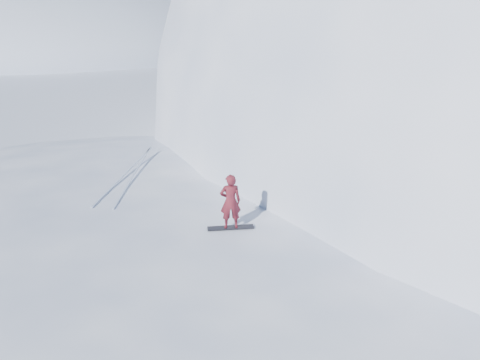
{
  "coord_description": "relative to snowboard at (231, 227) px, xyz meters",
  "views": [
    {
      "loc": [
        6.48,
        -8.53,
        8.86
      ],
      "look_at": [
        2.97,
        3.9,
        3.5
      ],
      "focal_mm": 35.0,
      "sensor_mm": 36.0,
      "label": 1
    }
  ],
  "objects": [
    {
      "name": "ground",
      "position": [
        -2.97,
        -2.9,
        -2.41
      ],
      "size": [
        400.0,
        400.0,
        0.0
      ],
      "primitive_type": "plane",
      "color": "white",
      "rests_on": "ground"
    },
    {
      "name": "near_ridge",
      "position": [
        -1.97,
        0.1,
        -2.41
      ],
      "size": [
        36.0,
        28.0,
        4.8
      ],
      "primitive_type": "ellipsoid",
      "color": "white",
      "rests_on": "ground"
    },
    {
      "name": "peak_shoulder",
      "position": [
        7.03,
        17.1,
        -2.41
      ],
      "size": [
        28.0,
        24.0,
        18.0
      ],
      "primitive_type": "ellipsoid",
      "color": "white",
      "rests_on": "ground"
    },
    {
      "name": "far_ridge_c",
      "position": [
        -42.97,
        107.1,
        -2.41
      ],
      "size": [
        140.0,
        90.0,
        36.0
      ],
      "primitive_type": "ellipsoid",
      "color": "white",
      "rests_on": "ground"
    },
    {
      "name": "wind_bumps",
      "position": [
        -3.53,
        -0.78,
        -2.41
      ],
      "size": [
        16.0,
        14.4,
        1.0
      ],
      "color": "white",
      "rests_on": "ground"
    },
    {
      "name": "snowboard",
      "position": [
        0.0,
        0.0,
        0.0
      ],
      "size": [
        1.34,
        0.75,
        0.02
      ],
      "primitive_type": "cube",
      "rotation": [
        0.0,
        0.0,
        0.4
      ],
      "color": "black",
      "rests_on": "near_ridge"
    },
    {
      "name": "snowboarder",
      "position": [
        0.0,
        0.0,
        0.83
      ],
      "size": [
        0.7,
        0.59,
        1.64
      ],
      "primitive_type": "imported",
      "rotation": [
        0.0,
        0.0,
        3.54
      ],
      "color": "maroon",
      "rests_on": "snowboard"
    },
    {
      "name": "board_tracks",
      "position": [
        -4.85,
        3.06,
        0.01
      ],
      "size": [
        1.61,
        5.96,
        0.04
      ],
      "color": "silver",
      "rests_on": "ground"
    }
  ]
}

